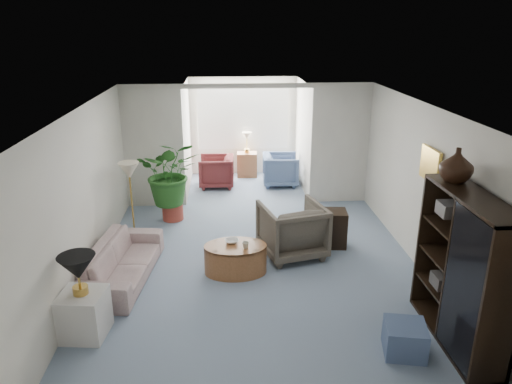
{
  "coord_description": "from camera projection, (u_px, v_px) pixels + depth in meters",
  "views": [
    {
      "loc": [
        -0.49,
        -6.5,
        3.61
      ],
      "look_at": [
        0.0,
        0.6,
        1.1
      ],
      "focal_mm": 33.72,
      "sensor_mm": 36.0,
      "label": 1
    }
  ],
  "objects": [
    {
      "name": "floor",
      "position": [
        259.0,
        273.0,
        7.35
      ],
      "size": [
        6.0,
        6.0,
        0.0
      ],
      "primitive_type": "plane",
      "color": "#7F96A8",
      "rests_on": "ground"
    },
    {
      "name": "sunroom_floor",
      "position": [
        246.0,
        187.0,
        11.2
      ],
      "size": [
        2.6,
        2.6,
        0.0
      ],
      "primitive_type": "plane",
      "color": "#7F96A8",
      "rests_on": "ground"
    },
    {
      "name": "back_pier_left",
      "position": [
        153.0,
        147.0,
        9.63
      ],
      "size": [
        1.2,
        0.12,
        2.5
      ],
      "primitive_type": "cube",
      "color": "silver",
      "rests_on": "ground"
    },
    {
      "name": "back_pier_right",
      "position": [
        340.0,
        144.0,
        9.88
      ],
      "size": [
        1.2,
        0.12,
        2.5
      ],
      "primitive_type": "cube",
      "color": "silver",
      "rests_on": "ground"
    },
    {
      "name": "back_header",
      "position": [
        248.0,
        86.0,
        9.35
      ],
      "size": [
        2.6,
        0.12,
        0.1
      ],
      "primitive_type": "cube",
      "color": "silver",
      "rests_on": "back_pier_left"
    },
    {
      "name": "window_pane",
      "position": [
        243.0,
        118.0,
        11.75
      ],
      "size": [
        2.2,
        0.02,
        1.5
      ],
      "primitive_type": "cube",
      "color": "white"
    },
    {
      "name": "window_blinds",
      "position": [
        243.0,
        119.0,
        11.73
      ],
      "size": [
        2.2,
        0.02,
        1.5
      ],
      "primitive_type": "cube",
      "color": "white"
    },
    {
      "name": "framed_picture",
      "position": [
        431.0,
        165.0,
        6.85
      ],
      "size": [
        0.04,
        0.5,
        0.4
      ],
      "primitive_type": "cube",
      "color": "#C2B59B"
    },
    {
      "name": "sofa",
      "position": [
        122.0,
        261.0,
        7.09
      ],
      "size": [
        1.0,
        2.03,
        0.57
      ],
      "primitive_type": "imported",
      "rotation": [
        0.0,
        0.0,
        1.45
      ],
      "color": "beige",
      "rests_on": "ground"
    },
    {
      "name": "end_table",
      "position": [
        84.0,
        314.0,
        5.8
      ],
      "size": [
        0.58,
        0.58,
        0.57
      ],
      "primitive_type": "cube",
      "rotation": [
        0.0,
        0.0,
        -0.12
      ],
      "color": "silver",
      "rests_on": "ground"
    },
    {
      "name": "table_lamp",
      "position": [
        77.0,
        267.0,
        5.59
      ],
      "size": [
        0.44,
        0.44,
        0.3
      ],
      "primitive_type": "cone",
      "color": "black",
      "rests_on": "end_table"
    },
    {
      "name": "floor_lamp",
      "position": [
        129.0,
        170.0,
        8.13
      ],
      "size": [
        0.36,
        0.36,
        0.28
      ],
      "primitive_type": "cone",
      "color": "beige",
      "rests_on": "ground"
    },
    {
      "name": "coffee_table",
      "position": [
        236.0,
        259.0,
        7.3
      ],
      "size": [
        1.08,
        1.08,
        0.45
      ],
      "primitive_type": "cylinder",
      "rotation": [
        0.0,
        0.0,
        0.15
      ],
      "color": "#9A5C38",
      "rests_on": "ground"
    },
    {
      "name": "coffee_bowl",
      "position": [
        232.0,
        241.0,
        7.3
      ],
      "size": [
        0.23,
        0.23,
        0.05
      ],
      "primitive_type": "imported",
      "rotation": [
        0.0,
        0.0,
        0.15
      ],
      "color": "silver",
      "rests_on": "coffee_table"
    },
    {
      "name": "coffee_cup",
      "position": [
        246.0,
        245.0,
        7.12
      ],
      "size": [
        0.12,
        0.12,
        0.1
      ],
      "primitive_type": "imported",
      "rotation": [
        0.0,
        0.0,
        0.15
      ],
      "color": "beige",
      "rests_on": "coffee_table"
    },
    {
      "name": "wingback_chair",
      "position": [
        292.0,
        230.0,
        7.79
      ],
      "size": [
        1.16,
        1.18,
        0.89
      ],
      "primitive_type": "imported",
      "rotation": [
        0.0,
        0.0,
        3.39
      ],
      "color": "#5D564A",
      "rests_on": "ground"
    },
    {
      "name": "side_table_dark",
      "position": [
        330.0,
        228.0,
        8.16
      ],
      "size": [
        0.56,
        0.47,
        0.63
      ],
      "primitive_type": "cube",
      "rotation": [
        0.0,
        0.0,
        -0.1
      ],
      "color": "black",
      "rests_on": "ground"
    },
    {
      "name": "entertainment_cabinet",
      "position": [
        463.0,
        271.0,
        5.53
      ],
      "size": [
        0.44,
        1.65,
        1.84
      ],
      "primitive_type": "cube",
      "color": "black",
      "rests_on": "ground"
    },
    {
      "name": "cabinet_urn",
      "position": [
        457.0,
        165.0,
        5.62
      ],
      "size": [
        0.39,
        0.39,
        0.41
      ],
      "primitive_type": "imported",
      "color": "black",
      "rests_on": "entertainment_cabinet"
    },
    {
      "name": "ottoman",
      "position": [
        405.0,
        339.0,
        5.52
      ],
      "size": [
        0.54,
        0.54,
        0.37
      ],
      "primitive_type": "cube",
      "rotation": [
        0.0,
        0.0,
        -0.2
      ],
      "color": "#4E5D87",
      "rests_on": "ground"
    },
    {
      "name": "plant_pot",
      "position": [
        173.0,
        212.0,
        9.3
      ],
      "size": [
        0.4,
        0.4,
        0.32
      ],
      "primitive_type": "cylinder",
      "color": "#98382C",
      "rests_on": "ground"
    },
    {
      "name": "house_plant",
      "position": [
        170.0,
        172.0,
        9.03
      ],
      "size": [
        1.14,
        0.99,
        1.27
      ],
      "primitive_type": "imported",
      "color": "#265C1F",
      "rests_on": "plant_pot"
    },
    {
      "name": "sunroom_chair_blue",
      "position": [
        281.0,
        170.0,
        11.21
      ],
      "size": [
        0.84,
        0.82,
        0.74
      ],
      "primitive_type": "imported",
      "rotation": [
        0.0,
        0.0,
        1.53
      ],
      "color": "#4E5D87",
      "rests_on": "ground"
    },
    {
      "name": "sunroom_chair_maroon",
      "position": [
        216.0,
        171.0,
        11.12
      ],
      "size": [
        0.82,
        0.8,
        0.72
      ],
      "primitive_type": "imported",
      "rotation": [
        0.0,
        0.0,
        -1.61
      ],
      "color": "#5C221F",
      "rests_on": "ground"
    },
    {
      "name": "sunroom_table",
      "position": [
        247.0,
        164.0,
        11.89
      ],
      "size": [
        0.5,
        0.4,
        0.6
      ],
      "primitive_type": "cube",
      "rotation": [
        0.0,
        0.0,
        -0.04
      ],
      "color": "#9A5C38",
      "rests_on": "ground"
    },
    {
      "name": "shelf_clutter",
      "position": [
        465.0,
        261.0,
        5.38
      ],
      "size": [
        0.3,
        1.09,
        1.06
      ],
      "color": "black",
      "rests_on": "entertainment_cabinet"
    }
  ]
}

